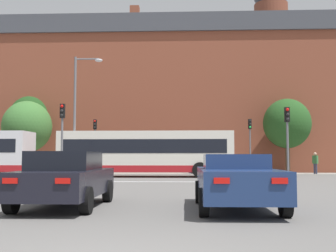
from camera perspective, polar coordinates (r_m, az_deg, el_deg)
The scene contains 17 objects.
stop_line_strip at distance 22.69m, azimuth 0.04°, elevation -7.56°, with size 9.41×0.30×0.01m, color silver.
far_pavement at distance 34.36m, azimuth 0.87°, elevation -6.43°, with size 70.45×2.50×0.01m, color gray.
brick_civic_building at distance 43.25m, azimuth -3.44°, elevation 3.69°, with size 36.69×12.42×20.29m.
car_saloon_left at distance 11.50m, azimuth -13.72°, elevation -6.92°, with size 1.99×4.44×1.46m.
car_roadster_right at distance 10.92m, azimuth 9.23°, elevation -7.35°, with size 2.02×4.63×1.39m.
bus_crossing_lead at distance 28.32m, azimuth -3.00°, elevation -3.62°, with size 11.54×2.68×3.03m.
traffic_light_far_right at distance 34.33m, azimuth 11.06°, elevation -1.47°, with size 0.26×0.31×4.38m.
traffic_light_near_right at distance 23.38m, azimuth 15.87°, elevation -0.69°, with size 0.26×0.31×4.00m.
traffic_light_far_left at distance 34.46m, azimuth -9.88°, elevation -1.51°, with size 0.26×0.31×4.37m.
traffic_light_near_left at distance 24.23m, azimuth -14.15°, elevation -0.40°, with size 0.26×0.31×4.30m.
street_lamp_junction at distance 28.62m, azimuth -11.96°, elevation 2.87°, with size 1.91×0.36×8.03m.
pedestrian_waiting at distance 35.03m, azimuth 19.32°, elevation -4.53°, with size 0.43×0.45×1.70m.
pedestrian_walking_east at distance 34.61m, azimuth 2.98°, elevation -4.84°, with size 0.34×0.45×1.63m.
pedestrian_walking_west at distance 33.74m, azimuth 3.31°, elevation -4.90°, with size 0.45×0.42×1.60m.
tree_by_building at distance 35.72m, azimuth 15.82°, elevation 0.31°, with size 3.86×3.86×6.10m.
tree_kerbside at distance 41.42m, azimuth -17.36°, elevation 0.85°, with size 5.64×5.64×7.83m.
tree_distant at distance 36.78m, azimuth -18.55°, elevation -0.09°, with size 4.05×4.05×5.98m.
Camera 1 is at (0.95, -4.79, 1.31)m, focal length 45.00 mm.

